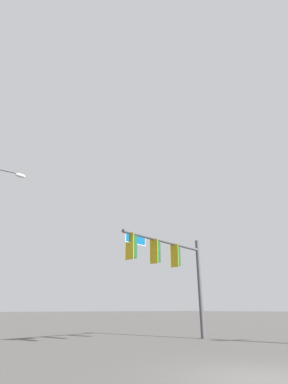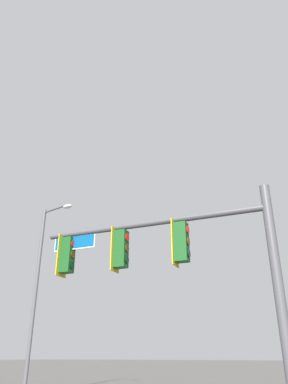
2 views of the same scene
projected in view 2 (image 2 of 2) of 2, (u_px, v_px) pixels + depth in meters
name	position (u px, v px, depth m)	size (l,w,h in m)	color
signal_pole_near	(172.00, 258.00, 10.22)	(6.75, 1.59, 5.73)	#47474C
street_lamp	(40.00, 280.00, 18.37)	(2.20, 0.35, 8.79)	#4C4C51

